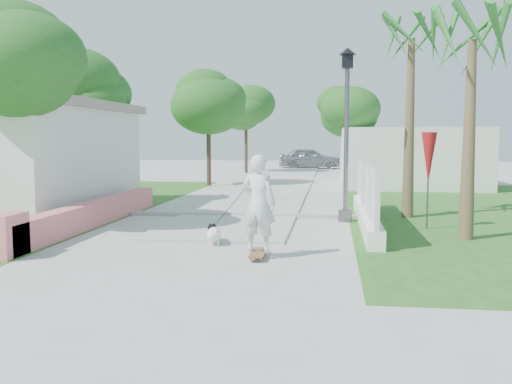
% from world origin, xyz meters
% --- Properties ---
extents(ground, '(90.00, 90.00, 0.00)m').
position_xyz_m(ground, '(0.00, 0.00, 0.00)').
color(ground, '#B7B7B2').
rests_on(ground, ground).
extents(path_strip, '(3.20, 36.00, 0.06)m').
position_xyz_m(path_strip, '(0.00, 20.00, 0.03)').
color(path_strip, '#B7B7B2').
rests_on(path_strip, ground).
extents(curb, '(6.50, 0.25, 0.10)m').
position_xyz_m(curb, '(0.00, 6.00, 0.05)').
color(curb, '#999993').
rests_on(curb, ground).
extents(grass_left, '(8.00, 20.00, 0.01)m').
position_xyz_m(grass_left, '(-7.00, 8.00, 0.01)').
color(grass_left, '#245B1C').
rests_on(grass_left, ground).
extents(grass_right, '(8.00, 20.00, 0.01)m').
position_xyz_m(grass_right, '(7.00, 8.00, 0.01)').
color(grass_right, '#245B1C').
rests_on(grass_right, ground).
extents(pink_wall, '(0.45, 8.20, 0.80)m').
position_xyz_m(pink_wall, '(-3.30, 3.55, 0.31)').
color(pink_wall, '#D56D71').
rests_on(pink_wall, ground).
extents(lattice_fence, '(0.35, 7.00, 1.50)m').
position_xyz_m(lattice_fence, '(3.40, 5.00, 0.54)').
color(lattice_fence, white).
rests_on(lattice_fence, ground).
extents(building_right, '(6.00, 8.00, 2.60)m').
position_xyz_m(building_right, '(6.00, 18.00, 1.30)').
color(building_right, silver).
rests_on(building_right, ground).
extents(street_lamp, '(0.44, 0.44, 4.44)m').
position_xyz_m(street_lamp, '(2.90, 5.50, 2.43)').
color(street_lamp, '#59595E').
rests_on(street_lamp, ground).
extents(bollard, '(0.14, 0.14, 1.09)m').
position_xyz_m(bollard, '(0.20, 10.00, 0.58)').
color(bollard, white).
rests_on(bollard, ground).
extents(patio_umbrella, '(0.36, 0.36, 2.30)m').
position_xyz_m(patio_umbrella, '(4.80, 4.50, 1.69)').
color(patio_umbrella, '#59595E').
rests_on(patio_umbrella, ground).
extents(tree_left_near, '(3.60, 3.60, 5.28)m').
position_xyz_m(tree_left_near, '(-4.48, 2.98, 3.82)').
color(tree_left_near, '#4C3826').
rests_on(tree_left_near, ground).
extents(tree_left_mid, '(3.20, 3.20, 4.85)m').
position_xyz_m(tree_left_mid, '(-5.48, 8.48, 3.50)').
color(tree_left_mid, '#4C3826').
rests_on(tree_left_mid, ground).
extents(tree_path_left, '(3.40, 3.40, 5.23)m').
position_xyz_m(tree_path_left, '(-2.98, 15.98, 3.82)').
color(tree_path_left, '#4C3826').
rests_on(tree_path_left, ground).
extents(tree_path_right, '(3.00, 3.00, 4.79)m').
position_xyz_m(tree_path_right, '(3.22, 19.98, 3.49)').
color(tree_path_right, '#4C3826').
rests_on(tree_path_right, ground).
extents(tree_path_far, '(3.20, 3.20, 5.17)m').
position_xyz_m(tree_path_far, '(-2.78, 25.98, 3.82)').
color(tree_path_far, '#4C3826').
rests_on(tree_path_far, ground).
extents(palm_far, '(1.80, 1.80, 5.30)m').
position_xyz_m(palm_far, '(4.60, 6.50, 4.48)').
color(palm_far, brown).
rests_on(palm_far, ground).
extents(palm_near, '(1.80, 1.80, 4.70)m').
position_xyz_m(palm_near, '(5.40, 3.20, 3.95)').
color(palm_near, brown).
rests_on(palm_near, ground).
extents(skateboarder, '(1.41, 1.80, 1.88)m').
position_xyz_m(skateboarder, '(0.81, 1.19, 0.85)').
color(skateboarder, brown).
rests_on(skateboarder, ground).
extents(dog, '(0.43, 0.60, 0.43)m').
position_xyz_m(dog, '(0.18, 1.88, 0.23)').
color(dog, white).
rests_on(dog, ground).
extents(parked_car, '(4.41, 1.93, 1.48)m').
position_xyz_m(parked_car, '(0.99, 31.13, 0.74)').
color(parked_car, '#95989C').
rests_on(parked_car, ground).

